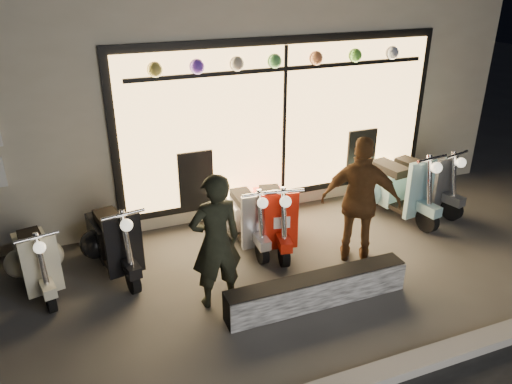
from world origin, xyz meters
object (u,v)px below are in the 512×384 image
(graffiti_barrier, at_px, (317,290))
(woman, at_px, (361,201))
(scooter_silver, at_px, (245,214))
(man, at_px, (216,242))
(scooter_red, at_px, (273,213))

(graffiti_barrier, distance_m, woman, 1.43)
(graffiti_barrier, xyz_separation_m, scooter_silver, (-0.26, 1.86, 0.21))
(scooter_silver, relative_size, woman, 0.78)
(graffiti_barrier, relative_size, woman, 1.29)
(graffiti_barrier, height_order, woman, woman)
(scooter_silver, distance_m, man, 1.69)
(man, bearing_deg, scooter_silver, -125.65)
(graffiti_barrier, relative_size, scooter_red, 1.56)
(man, bearing_deg, scooter_red, -139.04)
(scooter_red, distance_m, woman, 1.40)
(scooter_red, distance_m, man, 1.81)
(scooter_red, bearing_deg, scooter_silver, 170.20)
(scooter_silver, xyz_separation_m, scooter_red, (0.39, -0.15, 0.02))
(man, bearing_deg, graffiti_barrier, 153.79)
(graffiti_barrier, xyz_separation_m, man, (-1.13, 0.48, 0.67))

